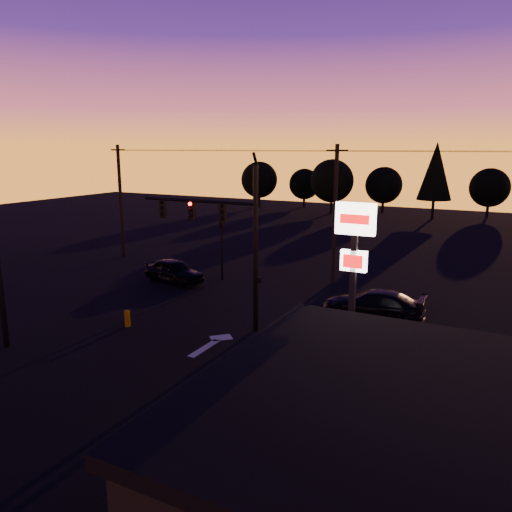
{
  "coord_description": "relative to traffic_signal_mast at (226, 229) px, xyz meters",
  "views": [
    {
      "loc": [
        12.23,
        -16.46,
        8.79
      ],
      "look_at": [
        1.0,
        5.0,
        3.5
      ],
      "focal_mm": 35.0,
      "sensor_mm": 36.0,
      "label": 1
    }
  ],
  "objects": [
    {
      "name": "ground",
      "position": [
        0.1,
        -3.99,
        -4.94
      ],
      "size": [
        120.0,
        120.0,
        0.0
      ],
      "primitive_type": "plane",
      "color": "black",
      "rests_on": "ground"
    },
    {
      "name": "lane_arrow",
      "position": [
        0.6,
        -2.33,
        -4.93
      ],
      "size": [
        1.2,
        3.1,
        0.01
      ],
      "color": "beige",
      "rests_on": "ground"
    },
    {
      "name": "traffic_signal_mast",
      "position": [
        0.0,
        0.0,
        0.0
      ],
      "size": [
        6.79,
        0.52,
        8.58
      ],
      "color": "black",
      "rests_on": "ground"
    },
    {
      "name": "secondary_signal",
      "position": [
        -4.9,
        7.49,
        -2.07
      ],
      "size": [
        0.3,
        0.31,
        4.35
      ],
      "color": "black",
      "rests_on": "ground"
    },
    {
      "name": "pylon_sign",
      "position": [
        7.1,
        -2.49,
        -0.02
      ],
      "size": [
        1.5,
        0.28,
        6.8
      ],
      "color": "black",
      "rests_on": "ground"
    },
    {
      "name": "utility_pole_0",
      "position": [
        -15.9,
        10.01,
        -0.34
      ],
      "size": [
        1.4,
        0.26,
        9.0
      ],
      "color": "black",
      "rests_on": "ground"
    },
    {
      "name": "utility_pole_1",
      "position": [
        2.1,
        10.01,
        -0.34
      ],
      "size": [
        1.4,
        0.26,
        9.0
      ],
      "color": "black",
      "rests_on": "ground"
    },
    {
      "name": "power_wires",
      "position": [
        2.1,
        10.01,
        3.63
      ],
      "size": [
        36.0,
        1.22,
        0.07
      ],
      "color": "black",
      "rests_on": "ground"
    },
    {
      "name": "bollard",
      "position": [
        -4.36,
        -2.45,
        -4.52
      ],
      "size": [
        0.28,
        0.28,
        0.83
      ],
      "primitive_type": "cylinder",
      "color": "#B88400",
      "rests_on": "ground"
    },
    {
      "name": "tree_0",
      "position": [
        -21.9,
        46.01,
        -0.88
      ],
      "size": [
        5.36,
        5.36,
        6.74
      ],
      "color": "black",
      "rests_on": "ground"
    },
    {
      "name": "tree_1",
      "position": [
        -15.9,
        49.01,
        -1.5
      ],
      "size": [
        4.54,
        4.54,
        5.71
      ],
      "color": "black",
      "rests_on": "ground"
    },
    {
      "name": "tree_2",
      "position": [
        -9.9,
        44.01,
        -0.57
      ],
      "size": [
        5.77,
        5.78,
        7.26
      ],
      "color": "black",
      "rests_on": "ground"
    },
    {
      "name": "tree_3",
      "position": [
        -3.9,
        48.01,
        -1.19
      ],
      "size": [
        4.95,
        4.95,
        6.22
      ],
      "color": "black",
      "rests_on": "ground"
    },
    {
      "name": "tree_4",
      "position": [
        3.1,
        45.01,
        0.99
      ],
      "size": [
        4.18,
        4.18,
        9.5
      ],
      "color": "black",
      "rests_on": "ground"
    },
    {
      "name": "tree_5",
      "position": [
        9.1,
        50.01,
        -1.19
      ],
      "size": [
        4.95,
        4.95,
        6.22
      ],
      "color": "black",
      "rests_on": "ground"
    },
    {
      "name": "car_left",
      "position": [
        -7.41,
        5.48,
        -4.17
      ],
      "size": [
        4.75,
        2.7,
        1.52
      ],
      "primitive_type": "imported",
      "rotation": [
        0.0,
        0.0,
        1.36
      ],
      "color": "black",
      "rests_on": "ground"
    },
    {
      "name": "car_right",
      "position": [
        6.21,
        4.39,
        -4.17
      ],
      "size": [
        5.26,
        2.15,
        1.52
      ],
      "primitive_type": "imported",
      "rotation": [
        0.0,
        0.0,
        -1.57
      ],
      "color": "black",
      "rests_on": "ground"
    },
    {
      "name": "suv_parked",
      "position": [
        10.64,
        -5.17,
        -4.29
      ],
      "size": [
        3.74,
        5.12,
        1.29
      ],
      "primitive_type": "imported",
      "rotation": [
        0.0,
        0.0,
        0.39
      ],
      "color": "black",
      "rests_on": "ground"
    }
  ]
}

